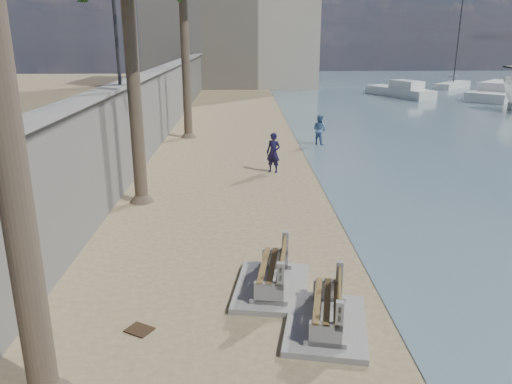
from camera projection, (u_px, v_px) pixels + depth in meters
name	position (u px, v px, depth m)	size (l,w,h in m)	color
seawall	(157.00, 107.00, 25.54)	(0.45, 70.00, 3.50)	gray
wall_cap	(155.00, 71.00, 25.01)	(0.80, 70.00, 0.12)	gray
end_building	(231.00, 20.00, 54.60)	(18.00, 12.00, 14.00)	#B7AA93
bench_near	(272.00, 272.00, 10.59)	(1.82, 2.42, 0.93)	gray
bench_far	(327.00, 308.00, 9.22)	(1.84, 2.39, 0.90)	gray
person_a	(273.00, 150.00, 19.74)	(0.66, 0.45, 1.83)	#171437
person_b	(319.00, 128.00, 24.94)	(0.79, 0.62, 1.65)	#4D6CA0
yacht_near	(504.00, 94.00, 44.56)	(11.40, 3.19, 1.50)	silver
yacht_far	(399.00, 93.00, 45.21)	(7.24, 2.03, 1.50)	silver
sailboat_west	(453.00, 85.00, 52.94)	(5.31, 5.50, 10.22)	silver
debris_d	(139.00, 330.00, 9.22)	(0.46, 0.37, 0.03)	#382616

